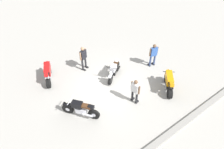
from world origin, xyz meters
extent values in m
plane|color=#ADAAA3|center=(0.00, 0.00, 0.00)|extent=(40.00, 40.00, 0.00)
cube|color=gray|center=(0.00, 4.60, 0.07)|extent=(14.00, 0.30, 0.15)
cylinder|color=black|center=(3.06, 0.47, 0.32)|extent=(0.49, 0.57, 0.64)
cylinder|color=black|center=(2.15, 1.60, 0.32)|extent=(0.49, 0.57, 0.64)
cylinder|color=silver|center=(3.06, 0.47, 0.32)|extent=(0.25, 0.26, 0.22)
cylinder|color=silver|center=(2.15, 1.60, 0.32)|extent=(0.25, 0.26, 0.22)
cube|color=silver|center=(2.58, 1.07, 0.42)|extent=(0.57, 0.61, 0.32)
cube|color=black|center=(2.70, 0.91, 0.82)|extent=(0.60, 0.64, 0.30)
cube|color=black|center=(3.06, 0.47, 0.67)|extent=(0.40, 0.44, 0.08)
cube|color=#4C2D19|center=(2.42, 1.27, 0.84)|extent=(0.58, 0.63, 0.12)
cube|color=black|center=(2.23, 1.50, 0.82)|extent=(0.37, 0.39, 0.18)
cylinder|color=silver|center=(2.46, 1.49, 0.37)|extent=(0.43, 0.50, 0.16)
cylinder|color=silver|center=(2.91, 0.66, 1.07)|extent=(0.57, 0.47, 0.04)
sphere|color=silver|center=(3.05, 0.49, 0.87)|extent=(0.16, 0.16, 0.16)
cylinder|color=black|center=(-0.11, -0.08, 0.32)|extent=(0.59, 0.47, 0.64)
cylinder|color=black|center=(-1.28, -0.93, 0.32)|extent=(0.59, 0.47, 0.64)
cylinder|color=black|center=(-0.11, -0.08, 0.32)|extent=(0.26, 0.24, 0.22)
cylinder|color=black|center=(-1.28, -0.93, 0.32)|extent=(0.26, 0.24, 0.22)
cube|color=black|center=(-0.73, -0.53, 0.42)|extent=(0.62, 0.55, 0.32)
cube|color=silver|center=(-0.57, -0.42, 0.82)|extent=(0.64, 0.59, 0.30)
cube|color=silver|center=(-0.11, -0.08, 0.67)|extent=(0.45, 0.39, 0.08)
cube|color=#382314|center=(-0.94, -0.68, 0.84)|extent=(0.64, 0.56, 0.12)
cube|color=silver|center=(-1.18, -0.85, 0.82)|extent=(0.39, 0.37, 0.18)
cylinder|color=black|center=(-1.16, -0.63, 0.37)|extent=(0.52, 0.41, 0.16)
cylinder|color=black|center=(-0.30, -0.22, 1.07)|extent=(0.44, 0.59, 0.04)
sphere|color=silver|center=(-0.13, -0.09, 0.87)|extent=(0.16, 0.16, 0.16)
cylinder|color=black|center=(-3.05, 1.84, 0.30)|extent=(0.51, 0.56, 0.60)
cylinder|color=black|center=(-2.19, 2.88, 0.30)|extent=(0.56, 0.60, 0.60)
cylinder|color=black|center=(-3.05, 1.84, 0.30)|extent=(0.27, 0.28, 0.21)
cylinder|color=black|center=(-2.19, 2.88, 0.30)|extent=(0.27, 0.28, 0.21)
cube|color=black|center=(-2.59, 2.40, 0.40)|extent=(0.57, 0.61, 0.32)
cube|color=orange|center=(-2.68, 2.28, 0.80)|extent=(0.91, 0.99, 0.57)
cone|color=orange|center=(-3.02, 1.88, 0.95)|extent=(0.49, 0.49, 0.39)
cube|color=black|center=(-2.43, 2.59, 0.87)|extent=(0.58, 0.63, 0.12)
cube|color=orange|center=(-2.24, 2.82, 0.95)|extent=(0.39, 0.41, 0.23)
cylinder|color=black|center=(-2.33, 2.83, 0.77)|extent=(0.32, 0.36, 0.17)
cylinder|color=black|center=(-2.21, 2.73, 0.77)|extent=(0.32, 0.36, 0.17)
cylinder|color=black|center=(-2.93, 1.99, 0.97)|extent=(0.56, 0.48, 0.04)
sphere|color=silver|center=(-3.07, 1.82, 0.90)|extent=(0.16, 0.16, 0.16)
cylinder|color=black|center=(2.57, -3.30, 0.30)|extent=(0.39, 0.61, 0.60)
cylinder|color=black|center=(3.12, -2.07, 0.30)|extent=(0.45, 0.64, 0.60)
cylinder|color=silver|center=(2.57, -3.30, 0.30)|extent=(0.25, 0.27, 0.21)
cylinder|color=silver|center=(3.12, -2.07, 0.30)|extent=(0.25, 0.27, 0.21)
cube|color=silver|center=(2.86, -2.64, 0.40)|extent=(0.48, 0.63, 0.32)
cube|color=red|center=(2.80, -2.78, 0.80)|extent=(0.73, 1.05, 0.57)
cone|color=red|center=(2.59, -3.25, 0.95)|extent=(0.45, 0.46, 0.39)
cube|color=black|center=(2.97, -2.41, 0.87)|extent=(0.48, 0.65, 0.12)
cube|color=red|center=(3.09, -2.14, 0.95)|extent=(0.34, 0.41, 0.23)
cylinder|color=silver|center=(2.99, -2.15, 0.77)|extent=(0.24, 0.40, 0.17)
cylinder|color=silver|center=(3.14, -2.22, 0.77)|extent=(0.24, 0.40, 0.17)
cylinder|color=silver|center=(2.65, -3.13, 0.97)|extent=(0.65, 0.32, 0.04)
sphere|color=silver|center=(2.56, -3.33, 0.90)|extent=(0.16, 0.16, 0.16)
cylinder|color=#262628|center=(-0.33, 2.09, 0.40)|extent=(0.14, 0.14, 0.79)
cube|color=black|center=(-0.39, 2.08, 0.04)|extent=(0.27, 0.13, 0.08)
cylinder|color=#262628|center=(-0.30, 1.78, 0.40)|extent=(0.14, 0.14, 0.79)
cube|color=black|center=(-0.36, 1.77, 0.04)|extent=(0.27, 0.13, 0.08)
cube|color=silver|center=(-0.31, 1.94, 1.07)|extent=(0.27, 0.47, 0.56)
cylinder|color=brown|center=(-0.35, 2.20, 1.09)|extent=(0.10, 0.10, 0.53)
cylinder|color=brown|center=(-0.28, 1.67, 1.09)|extent=(0.10, 0.10, 0.53)
sphere|color=brown|center=(-0.31, 1.94, 1.49)|extent=(0.21, 0.21, 0.21)
cylinder|color=#262628|center=(0.59, -2.31, 0.43)|extent=(0.17, 0.17, 0.85)
cube|color=black|center=(0.57, -2.26, 0.04)|extent=(0.20, 0.28, 0.08)
cylinder|color=#262628|center=(0.28, -2.45, 0.43)|extent=(0.17, 0.17, 0.85)
cube|color=black|center=(0.26, -2.40, 0.04)|extent=(0.20, 0.28, 0.08)
cube|color=black|center=(0.44, -2.38, 1.16)|extent=(0.53, 0.40, 0.61)
cylinder|color=tan|center=(0.70, -2.26, 1.18)|extent=(0.12, 0.12, 0.57)
cylinder|color=tan|center=(0.18, -2.50, 1.18)|extent=(0.12, 0.12, 0.57)
sphere|color=tan|center=(0.44, -2.38, 1.61)|extent=(0.23, 0.23, 0.23)
cylinder|color=#384772|center=(-3.72, 0.12, 0.42)|extent=(0.15, 0.15, 0.85)
cube|color=black|center=(-3.74, 0.06, 0.04)|extent=(0.15, 0.28, 0.08)
cylinder|color=#384772|center=(-3.40, 0.05, 0.42)|extent=(0.15, 0.15, 0.85)
cube|color=black|center=(-3.41, -0.01, 0.04)|extent=(0.15, 0.28, 0.08)
cube|color=#3359A5|center=(-3.56, 0.08, 1.15)|extent=(0.51, 0.31, 0.60)
cylinder|color=brown|center=(-3.84, 0.14, 1.16)|extent=(0.11, 0.11, 0.56)
cylinder|color=brown|center=(-3.28, 0.02, 1.16)|extent=(0.11, 0.11, 0.56)
sphere|color=brown|center=(-3.56, 0.08, 1.59)|extent=(0.23, 0.23, 0.23)
camera|label=1|loc=(5.20, 7.37, 8.41)|focal=31.59mm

